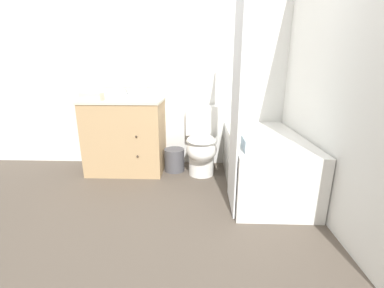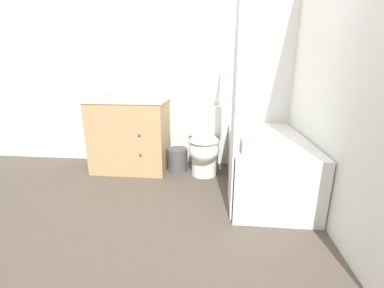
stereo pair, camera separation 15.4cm
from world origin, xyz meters
name	(u,v)px [view 1 (the left image)]	position (x,y,z in m)	size (l,w,h in m)	color
ground_plane	(177,240)	(0.00, 0.00, 0.00)	(14.00, 14.00, 0.00)	brown
wall_back	(188,66)	(-0.01, 1.66, 1.25)	(8.00, 0.06, 2.50)	silver
wall_right	(319,66)	(1.23, 0.82, 1.25)	(0.05, 2.64, 2.50)	silver
vanity_cabinet	(126,135)	(-0.74, 1.35, 0.45)	(0.92, 0.60, 0.88)	tan
sink_faucet	(127,95)	(-0.74, 1.53, 0.92)	(0.14, 0.12, 0.12)	silver
toilet	(202,144)	(0.18, 1.29, 0.37)	(0.39, 0.67, 0.79)	white
bathtub	(263,162)	(0.83, 0.93, 0.29)	(0.72, 1.41, 0.57)	white
shower_curtain	(236,100)	(0.45, 0.53, 0.98)	(0.02, 0.49, 1.95)	white
wastebasket	(174,160)	(-0.16, 1.35, 0.14)	(0.25, 0.25, 0.28)	#4C4C51
tissue_box	(142,95)	(-0.52, 1.34, 0.93)	(0.12, 0.13, 0.12)	white
hand_towel_folded	(92,97)	(-1.04, 1.19, 0.93)	(0.24, 0.14, 0.09)	beige
bath_towel_folded	(262,144)	(0.68, 0.44, 0.62)	(0.31, 0.24, 0.10)	silver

